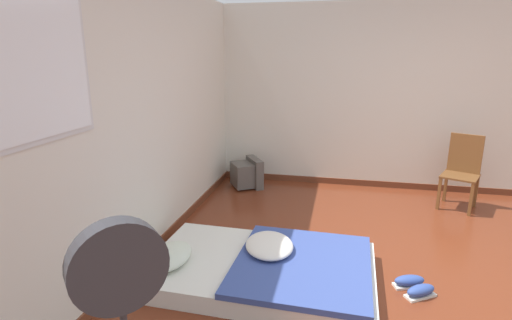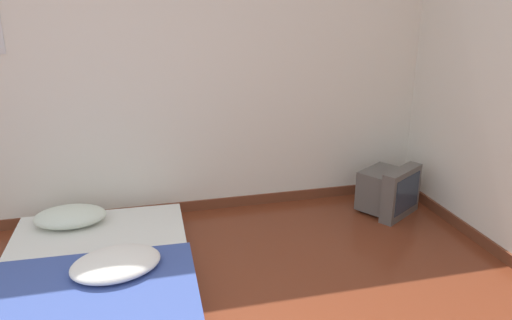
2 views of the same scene
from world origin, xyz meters
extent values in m
plane|color=maroon|center=(0.00, 0.00, 0.00)|extent=(20.00, 20.00, 0.00)
cube|color=silver|center=(0.00, 2.61, 1.30)|extent=(7.61, 0.06, 2.60)
cube|color=brown|center=(0.00, 2.57, 0.04)|extent=(7.61, 0.02, 0.09)
cube|color=silver|center=(-1.20, 2.57, 1.84)|extent=(0.96, 0.01, 0.91)
cube|color=white|center=(-1.20, 2.56, 1.84)|extent=(0.89, 0.01, 0.84)
cube|color=silver|center=(2.63, 0.00, 1.30)|extent=(0.06, 7.55, 2.60)
cube|color=brown|center=(2.59, 0.00, 0.04)|extent=(0.02, 7.55, 0.09)
cube|color=silver|center=(-0.19, 1.44, 0.08)|extent=(1.27, 1.98, 0.16)
ellipsoid|color=silver|center=(-0.39, 2.20, 0.23)|extent=(0.53, 0.35, 0.14)
cube|color=#384C93|center=(-0.21, 1.07, 0.18)|extent=(1.27, 1.16, 0.05)
ellipsoid|color=silver|center=(-0.04, 1.39, 0.25)|extent=(0.64, 0.56, 0.11)
cube|color=#56514C|center=(2.15, 2.20, 0.19)|extent=(0.47, 0.43, 0.34)
cube|color=#56514C|center=(2.25, 2.04, 0.21)|extent=(0.46, 0.35, 0.42)
cube|color=#283342|center=(2.29, 1.98, 0.22)|extent=(0.33, 0.21, 0.30)
cube|color=brown|center=(1.70, -0.76, 0.21)|extent=(0.05, 0.05, 0.42)
cube|color=brown|center=(1.85, -0.43, 0.21)|extent=(0.05, 0.05, 0.42)
cube|color=brown|center=(2.03, -0.91, 0.21)|extent=(0.05, 0.05, 0.42)
cube|color=brown|center=(2.18, -0.58, 0.21)|extent=(0.05, 0.05, 0.42)
cube|color=brown|center=(1.94, -0.67, 0.43)|extent=(0.54, 0.54, 0.02)
cube|color=brown|center=(2.11, -0.74, 0.68)|extent=(0.19, 0.37, 0.49)
cube|color=silver|center=(-0.19, 0.11, 0.01)|extent=(0.22, 0.27, 0.02)
ellipsoid|color=#334C99|center=(-0.19, 0.11, 0.06)|extent=(0.23, 0.28, 0.09)
cube|color=silver|center=(-0.06, 0.18, 0.01)|extent=(0.18, 0.28, 0.02)
ellipsoid|color=#334C99|center=(-0.06, 0.18, 0.06)|extent=(0.19, 0.28, 0.09)
cylinder|color=#333338|center=(-2.02, 1.62, 1.12)|extent=(0.33, 0.34, 0.38)
camera|label=1|loc=(-3.25, 0.81, 1.92)|focal=28.00mm
camera|label=2|loc=(0.13, -1.41, 1.84)|focal=35.00mm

